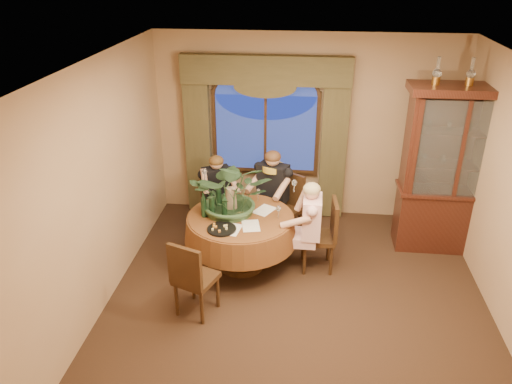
# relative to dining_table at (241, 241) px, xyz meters

# --- Properties ---
(floor) EXTENTS (5.00, 5.00, 0.00)m
(floor) POSITION_rel_dining_table_xyz_m (0.77, -0.82, -0.38)
(floor) COLOR black
(floor) RESTS_ON ground
(wall_back) EXTENTS (4.50, 0.00, 4.50)m
(wall_back) POSITION_rel_dining_table_xyz_m (0.77, 1.68, 1.02)
(wall_back) COLOR #A47D57
(wall_back) RESTS_ON ground
(ceiling) EXTENTS (5.00, 5.00, 0.00)m
(ceiling) POSITION_rel_dining_table_xyz_m (0.77, -0.82, 2.42)
(ceiling) COLOR white
(ceiling) RESTS_ON wall_back
(window) EXTENTS (1.62, 0.10, 1.32)m
(window) POSITION_rel_dining_table_xyz_m (0.17, 1.61, 0.92)
(window) COLOR navy
(window) RESTS_ON wall_back
(arched_transom) EXTENTS (1.60, 0.06, 0.44)m
(arched_transom) POSITION_rel_dining_table_xyz_m (0.17, 1.61, 1.71)
(arched_transom) COLOR navy
(arched_transom) RESTS_ON wall_back
(drapery_left) EXTENTS (0.38, 0.14, 2.32)m
(drapery_left) POSITION_rel_dining_table_xyz_m (-0.86, 1.56, 0.80)
(drapery_left) COLOR #423C22
(drapery_left) RESTS_ON floor
(drapery_right) EXTENTS (0.38, 0.14, 2.32)m
(drapery_right) POSITION_rel_dining_table_xyz_m (1.20, 1.56, 0.80)
(drapery_right) COLOR #423C22
(drapery_right) RESTS_ON floor
(swag_valance) EXTENTS (2.45, 0.16, 0.42)m
(swag_valance) POSITION_rel_dining_table_xyz_m (0.17, 1.53, 1.90)
(swag_valance) COLOR #423C22
(swag_valance) RESTS_ON wall_back
(dining_table) EXTENTS (1.87, 1.87, 0.75)m
(dining_table) POSITION_rel_dining_table_xyz_m (0.00, 0.00, 0.00)
(dining_table) COLOR maroon
(dining_table) RESTS_ON floor
(china_cabinet) EXTENTS (1.42, 0.56, 2.30)m
(china_cabinet) POSITION_rel_dining_table_xyz_m (2.75, 0.81, 0.78)
(china_cabinet) COLOR black
(china_cabinet) RESTS_ON floor
(oil_lamp_left) EXTENTS (0.11, 0.11, 0.34)m
(oil_lamp_left) POSITION_rel_dining_table_xyz_m (2.35, 0.81, 2.10)
(oil_lamp_left) COLOR #A5722D
(oil_lamp_left) RESTS_ON china_cabinet
(oil_lamp_center) EXTENTS (0.11, 0.11, 0.34)m
(oil_lamp_center) POSITION_rel_dining_table_xyz_m (2.75, 0.81, 2.10)
(oil_lamp_center) COLOR #A5722D
(oil_lamp_center) RESTS_ON china_cabinet
(oil_lamp_right) EXTENTS (0.11, 0.11, 0.34)m
(oil_lamp_right) POSITION_rel_dining_table_xyz_m (3.15, 0.81, 2.10)
(oil_lamp_right) COLOR #A5722D
(oil_lamp_right) RESTS_ON china_cabinet
(chair_right) EXTENTS (0.45, 0.45, 0.96)m
(chair_right) POSITION_rel_dining_table_xyz_m (0.99, 0.08, 0.10)
(chair_right) COLOR black
(chair_right) RESTS_ON floor
(chair_back_right) EXTENTS (0.58, 0.58, 0.96)m
(chair_back_right) POSITION_rel_dining_table_xyz_m (0.51, 0.76, 0.10)
(chair_back_right) COLOR black
(chair_back_right) RESTS_ON floor
(chair_back) EXTENTS (0.57, 0.57, 0.96)m
(chair_back) POSITION_rel_dining_table_xyz_m (-0.44, 0.81, 0.10)
(chair_back) COLOR black
(chair_back) RESTS_ON floor
(chair_front_left) EXTENTS (0.54, 0.54, 0.96)m
(chair_front_left) POSITION_rel_dining_table_xyz_m (-0.37, -0.98, 0.10)
(chair_front_left) COLOR black
(chair_front_left) RESTS_ON floor
(person_pink) EXTENTS (0.42, 0.46, 1.26)m
(person_pink) POSITION_rel_dining_table_xyz_m (0.90, -0.01, 0.26)
(person_pink) COLOR beige
(person_pink) RESTS_ON floor
(person_back) EXTENTS (0.58, 0.56, 1.22)m
(person_back) POSITION_rel_dining_table_xyz_m (-0.46, 0.87, 0.24)
(person_back) COLOR black
(person_back) RESTS_ON floor
(person_scarf) EXTENTS (0.61, 0.58, 1.33)m
(person_scarf) POSITION_rel_dining_table_xyz_m (0.35, 0.87, 0.29)
(person_scarf) COLOR black
(person_scarf) RESTS_ON floor
(stoneware_vase) EXTENTS (0.17, 0.17, 0.31)m
(stoneware_vase) POSITION_rel_dining_table_xyz_m (-0.14, 0.16, 0.53)
(stoneware_vase) COLOR #8E715A
(stoneware_vase) RESTS_ON dining_table
(centerpiece_plant) EXTENTS (1.02, 1.13, 0.88)m
(centerpiece_plant) POSITION_rel_dining_table_xyz_m (-0.11, 0.12, 1.02)
(centerpiece_plant) COLOR #2F4F2E
(centerpiece_plant) RESTS_ON dining_table
(olive_bowl) EXTENTS (0.14, 0.14, 0.05)m
(olive_bowl) POSITION_rel_dining_table_xyz_m (0.02, -0.03, 0.40)
(olive_bowl) COLOR #4F552D
(olive_bowl) RESTS_ON dining_table
(cheese_platter) EXTENTS (0.35, 0.35, 0.02)m
(cheese_platter) POSITION_rel_dining_table_xyz_m (-0.17, -0.38, 0.39)
(cheese_platter) COLOR black
(cheese_platter) RESTS_ON dining_table
(wine_bottle_0) EXTENTS (0.07, 0.07, 0.33)m
(wine_bottle_0) POSITION_rel_dining_table_xyz_m (-0.35, -0.04, 0.54)
(wine_bottle_0) COLOR black
(wine_bottle_0) RESTS_ON dining_table
(wine_bottle_1) EXTENTS (0.07, 0.07, 0.33)m
(wine_bottle_1) POSITION_rel_dining_table_xyz_m (-0.31, 0.23, 0.54)
(wine_bottle_1) COLOR black
(wine_bottle_1) RESTS_ON dining_table
(wine_bottle_2) EXTENTS (0.07, 0.07, 0.33)m
(wine_bottle_2) POSITION_rel_dining_table_xyz_m (-0.46, -0.06, 0.54)
(wine_bottle_2) COLOR black
(wine_bottle_2) RESTS_ON dining_table
(wine_bottle_3) EXTENTS (0.07, 0.07, 0.33)m
(wine_bottle_3) POSITION_rel_dining_table_xyz_m (-0.19, -0.06, 0.54)
(wine_bottle_3) COLOR black
(wine_bottle_3) RESTS_ON dining_table
(tasting_paper_0) EXTENTS (0.27, 0.34, 0.00)m
(tasting_paper_0) POSITION_rel_dining_table_xyz_m (0.16, -0.24, 0.38)
(tasting_paper_0) COLOR white
(tasting_paper_0) RESTS_ON dining_table
(tasting_paper_1) EXTENTS (0.33, 0.36, 0.00)m
(tasting_paper_1) POSITION_rel_dining_table_xyz_m (0.29, 0.18, 0.38)
(tasting_paper_1) COLOR white
(tasting_paper_1) RESTS_ON dining_table
(tasting_paper_2) EXTENTS (0.26, 0.33, 0.00)m
(tasting_paper_2) POSITION_rel_dining_table_xyz_m (-0.06, -0.36, 0.38)
(tasting_paper_2) COLOR white
(tasting_paper_2) RESTS_ON dining_table
(wine_glass_person_pink) EXTENTS (0.07, 0.07, 0.18)m
(wine_glass_person_pink) POSITION_rel_dining_table_xyz_m (0.48, -0.01, 0.46)
(wine_glass_person_pink) COLOR silver
(wine_glass_person_pink) RESTS_ON dining_table
(wine_glass_person_back) EXTENTS (0.07, 0.07, 0.18)m
(wine_glass_person_back) POSITION_rel_dining_table_xyz_m (-0.23, 0.43, 0.46)
(wine_glass_person_back) COLOR silver
(wine_glass_person_back) RESTS_ON dining_table
(wine_glass_person_scarf) EXTENTS (0.07, 0.07, 0.18)m
(wine_glass_person_scarf) POSITION_rel_dining_table_xyz_m (0.18, 0.45, 0.46)
(wine_glass_person_scarf) COLOR silver
(wine_glass_person_scarf) RESTS_ON dining_table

